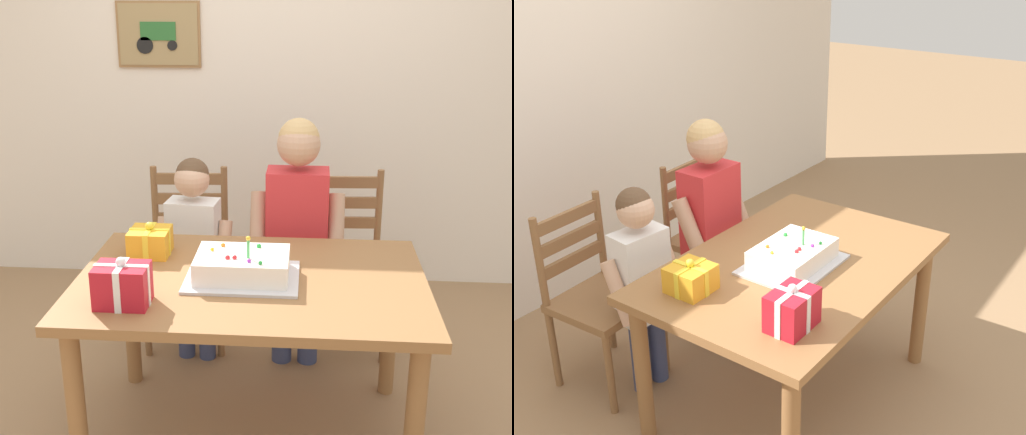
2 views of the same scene
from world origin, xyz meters
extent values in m
plane|color=#997551|center=(0.00, 0.00, 0.00)|extent=(20.00, 20.00, 0.00)
cube|color=silver|center=(0.00, 1.74, 1.30)|extent=(6.40, 0.08, 2.60)
cube|color=olive|center=(0.00, 0.00, 0.72)|extent=(1.37, 0.93, 0.04)
cylinder|color=olive|center=(0.61, -0.38, 0.35)|extent=(0.07, 0.07, 0.70)
cylinder|color=olive|center=(-0.61, 0.38, 0.35)|extent=(0.07, 0.07, 0.70)
cylinder|color=olive|center=(0.61, 0.38, 0.35)|extent=(0.07, 0.07, 0.70)
cube|color=silver|center=(-0.03, -0.01, 0.74)|extent=(0.44, 0.34, 0.01)
cube|color=white|center=(-0.03, -0.01, 0.79)|extent=(0.36, 0.26, 0.09)
cylinder|color=#56C666|center=(-0.01, -0.05, 0.87)|extent=(0.01, 0.01, 0.07)
sphere|color=yellow|center=(-0.01, -0.05, 0.92)|extent=(0.02, 0.02, 0.02)
sphere|color=red|center=(-0.06, -0.06, 0.84)|extent=(0.02, 0.02, 0.02)
sphere|color=orange|center=(-0.12, 0.07, 0.84)|extent=(0.02, 0.02, 0.02)
sphere|color=purple|center=(0.00, -0.09, 0.84)|extent=(0.02, 0.02, 0.02)
sphere|color=green|center=(0.02, 0.07, 0.84)|extent=(0.02, 0.02, 0.02)
sphere|color=red|center=(-0.08, -0.06, 0.84)|extent=(0.02, 0.02, 0.02)
sphere|color=yellow|center=(-0.15, 0.02, 0.84)|extent=(0.02, 0.02, 0.02)
sphere|color=green|center=(0.04, -0.10, 0.84)|extent=(0.01, 0.01, 0.01)
cube|color=red|center=(-0.44, -0.27, 0.81)|extent=(0.19, 0.14, 0.15)
cube|color=white|center=(-0.44, -0.27, 0.81)|extent=(0.20, 0.02, 0.16)
cube|color=white|center=(-0.44, -0.27, 0.81)|extent=(0.02, 0.15, 0.16)
sphere|color=white|center=(-0.44, -0.27, 0.90)|extent=(0.04, 0.04, 0.04)
cube|color=gold|center=(-0.45, 0.21, 0.79)|extent=(0.17, 0.17, 0.11)
cube|color=yellow|center=(-0.45, 0.21, 0.79)|extent=(0.17, 0.02, 0.12)
cube|color=yellow|center=(-0.45, 0.21, 0.79)|extent=(0.02, 0.17, 0.12)
sphere|color=yellow|center=(-0.45, 0.21, 0.86)|extent=(0.04, 0.04, 0.04)
cube|color=brown|center=(-0.42, 0.82, 0.45)|extent=(0.44, 0.44, 0.04)
cylinder|color=brown|center=(-0.22, 0.64, 0.21)|extent=(0.04, 0.04, 0.43)
cylinder|color=brown|center=(-0.59, 0.62, 0.21)|extent=(0.04, 0.04, 0.43)
cylinder|color=brown|center=(-0.24, 1.02, 0.21)|extent=(0.04, 0.04, 0.43)
cylinder|color=brown|center=(-0.62, 1.00, 0.21)|extent=(0.04, 0.04, 0.43)
cylinder|color=brown|center=(-0.24, 1.02, 0.70)|extent=(0.04, 0.04, 0.45)
cylinder|color=brown|center=(-0.62, 1.00, 0.70)|extent=(0.04, 0.04, 0.45)
cube|color=brown|center=(-0.43, 1.01, 0.63)|extent=(0.36, 0.04, 0.06)
cube|color=brown|center=(-0.43, 1.01, 0.74)|extent=(0.36, 0.04, 0.06)
cube|color=brown|center=(-0.43, 1.01, 0.85)|extent=(0.36, 0.04, 0.06)
cube|color=brown|center=(0.42, 0.82, 0.45)|extent=(0.44, 0.44, 0.04)
cylinder|color=brown|center=(0.62, 0.64, 0.21)|extent=(0.04, 0.04, 0.43)
cylinder|color=brown|center=(0.24, 0.62, 0.21)|extent=(0.04, 0.04, 0.43)
cylinder|color=brown|center=(0.59, 1.02, 0.21)|extent=(0.04, 0.04, 0.43)
cylinder|color=brown|center=(0.21, 1.00, 0.21)|extent=(0.04, 0.04, 0.43)
cylinder|color=brown|center=(0.59, 1.02, 0.70)|extent=(0.04, 0.04, 0.45)
cylinder|color=brown|center=(0.21, 1.00, 0.70)|extent=(0.04, 0.04, 0.45)
cube|color=brown|center=(0.40, 1.01, 0.63)|extent=(0.36, 0.05, 0.06)
cube|color=brown|center=(0.40, 1.01, 0.74)|extent=(0.36, 0.05, 0.06)
cube|color=brown|center=(0.40, 1.01, 0.85)|extent=(0.36, 0.05, 0.06)
cylinder|color=#38426B|center=(0.23, 0.63, 0.24)|extent=(0.10, 0.10, 0.47)
cylinder|color=#38426B|center=(0.10, 0.63, 0.24)|extent=(0.10, 0.10, 0.47)
cube|color=red|center=(0.17, 0.63, 0.74)|extent=(0.29, 0.18, 0.54)
cylinder|color=tan|center=(0.35, 0.59, 0.72)|extent=(0.08, 0.22, 0.36)
cylinder|color=tan|center=(-0.02, 0.60, 0.72)|extent=(0.08, 0.22, 0.36)
sphere|color=tan|center=(0.17, 0.63, 1.13)|extent=(0.20, 0.20, 0.20)
sphere|color=tan|center=(0.17, 0.64, 1.16)|extent=(0.19, 0.19, 0.19)
cylinder|color=#38426B|center=(-0.28, 0.62, 0.20)|extent=(0.09, 0.09, 0.40)
cylinder|color=#38426B|center=(-0.39, 0.64, 0.20)|extent=(0.09, 0.09, 0.40)
cube|color=white|center=(-0.34, 0.63, 0.62)|extent=(0.26, 0.18, 0.45)
cylinder|color=tan|center=(-0.19, 0.58, 0.61)|extent=(0.09, 0.19, 0.30)
cylinder|color=tan|center=(-0.50, 0.62, 0.61)|extent=(0.09, 0.19, 0.30)
sphere|color=tan|center=(-0.34, 0.63, 0.96)|extent=(0.17, 0.17, 0.17)
sphere|color=brown|center=(-0.34, 0.64, 0.98)|extent=(0.16, 0.16, 0.16)
camera|label=1|loc=(0.21, -2.36, 1.79)|focal=46.23mm
camera|label=2|loc=(-2.11, -1.35, 2.07)|focal=44.45mm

